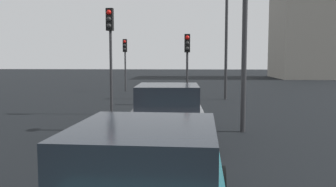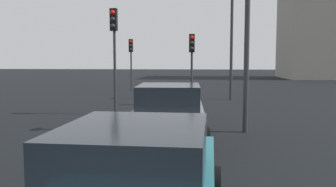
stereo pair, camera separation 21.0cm
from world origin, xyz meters
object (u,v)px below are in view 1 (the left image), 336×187
Objects in this scene: street_lamp_kerbside at (245,1)px; street_lamp_far at (226,27)px; traffic_light_near_left at (125,54)px; traffic_light_far_left at (110,39)px; car_grey_lead at (168,114)px; traffic_light_near_right at (187,54)px.

street_lamp_kerbside is 0.99× the size of street_lamp_far.
street_lamp_far is at bearing 55.06° from traffic_light_near_left.
street_lamp_far is at bearing 144.80° from traffic_light_far_left.
car_grey_lead is at bearing 36.04° from traffic_light_far_left.
street_lamp_far is at bearing -15.71° from car_grey_lead.
traffic_light_near_left is 0.54× the size of street_lamp_kerbside.
street_lamp_far reaches higher than traffic_light_near_right.
traffic_light_near_left is at bearing -149.62° from traffic_light_near_right.
street_lamp_far is (10.60, -2.63, 3.32)m from car_grey_lead.
traffic_light_far_left is 0.63× the size of street_lamp_far.
street_lamp_far is (9.25, -0.34, 0.02)m from street_lamp_kerbside.
car_grey_lead is 1.28× the size of traffic_light_near_right.
traffic_light_far_left is at bearing -43.57° from traffic_light_near_right.
traffic_light_near_left is (15.38, 3.99, 1.90)m from car_grey_lead.
street_lamp_kerbside is at bearing -61.23° from car_grey_lead.
street_lamp_far reaches higher than car_grey_lead.
traffic_light_near_right is 7.02m from street_lamp_kerbside.
traffic_light_far_left is at bearing 7.98° from traffic_light_near_left.
traffic_light_near_left reaches higher than traffic_light_near_right.
street_lamp_kerbside is (-14.03, -6.27, 1.40)m from traffic_light_near_left.
street_lamp_far reaches higher than street_lamp_kerbside.
traffic_light_near_right is 3.75m from street_lamp_far.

